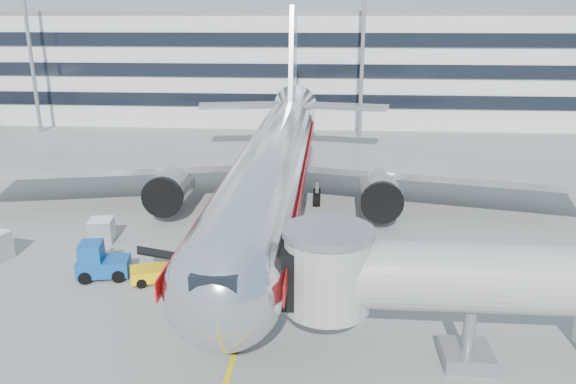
# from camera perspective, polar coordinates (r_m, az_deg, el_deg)

# --- Properties ---
(ground) EXTENTS (180.00, 180.00, 0.00)m
(ground) POSITION_cam_1_polar(r_m,az_deg,el_deg) (34.07, -3.16, -8.53)
(ground) COLOR gray
(ground) RESTS_ON ground
(lead_in_line) EXTENTS (0.25, 70.00, 0.01)m
(lead_in_line) POSITION_cam_1_polar(r_m,az_deg,el_deg) (43.22, -1.46, -2.75)
(lead_in_line) COLOR yellow
(lead_in_line) RESTS_ON ground
(main_jet) EXTENTS (50.95, 48.70, 16.06)m
(main_jet) POSITION_cam_1_polar(r_m,az_deg,el_deg) (43.61, -1.28, 3.25)
(main_jet) COLOR silver
(main_jet) RESTS_ON ground
(jet_bridge) EXTENTS (17.80, 4.50, 7.00)m
(jet_bridge) POSITION_cam_1_polar(r_m,az_deg,el_deg) (26.18, 21.98, -8.81)
(jet_bridge) COLOR silver
(jet_bridge) RESTS_ON ground
(terminal) EXTENTS (150.00, 24.25, 15.60)m
(terminal) POSITION_cam_1_polar(r_m,az_deg,el_deg) (88.70, 1.67, 12.78)
(terminal) COLOR silver
(terminal) RESTS_ON ground
(light_mast_west) EXTENTS (2.40, 1.20, 25.45)m
(light_mast_west) POSITION_cam_1_polar(r_m,az_deg,el_deg) (82.29, -25.10, 15.82)
(light_mast_west) COLOR gray
(light_mast_west) RESTS_ON ground
(light_mast_centre) EXTENTS (2.40, 1.20, 25.45)m
(light_mast_centre) POSITION_cam_1_polar(r_m,az_deg,el_deg) (72.48, 7.71, 17.22)
(light_mast_centre) COLOR gray
(light_mast_centre) RESTS_ON ground
(belt_loader) EXTENTS (4.57, 2.92, 2.15)m
(belt_loader) POSITION_cam_1_polar(r_m,az_deg,el_deg) (34.10, -12.13, -7.76)
(belt_loader) COLOR yellow
(belt_loader) RESTS_ON ground
(baggage_tug) EXTENTS (3.23, 2.37, 2.22)m
(baggage_tug) POSITION_cam_1_polar(r_m,az_deg,el_deg) (35.30, -18.57, -6.79)
(baggage_tug) COLOR #0E499A
(baggage_tug) RESTS_ON ground
(cargo_container_right) EXTENTS (1.76, 1.76, 1.64)m
(cargo_container_right) POSITION_cam_1_polar(r_m,az_deg,el_deg) (40.77, -18.39, -3.71)
(cargo_container_right) COLOR #B2B5BA
(cargo_container_right) RESTS_ON ground
(ramp_worker) EXTENTS (0.75, 0.81, 1.85)m
(ramp_worker) POSITION_cam_1_polar(r_m,az_deg,el_deg) (36.97, -18.78, -5.77)
(ramp_worker) COLOR #C2E918
(ramp_worker) RESTS_ON ground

